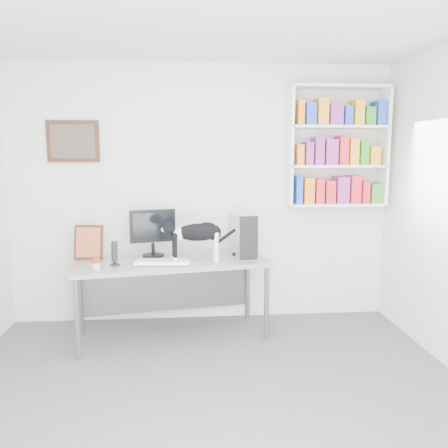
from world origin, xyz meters
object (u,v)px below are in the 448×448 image
object	(u,v)px
monitor	(153,233)
speaker	(114,253)
keyboard	(163,262)
bookshelf	(337,146)
leaning_print	(89,241)
soup_can	(96,263)
desk	(172,299)
pc_tower	(243,234)
cat	(197,242)

from	to	relation	value
monitor	speaker	size ratio (longest dim) A/B	2.05
keyboard	bookshelf	bearing A→B (deg)	22.87
leaning_print	soup_can	distance (m)	0.45
desk	speaker	world-z (taller)	speaker
pc_tower	soup_can	distance (m)	1.44
monitor	keyboard	distance (m)	0.42
speaker	soup_can	world-z (taller)	speaker
monitor	keyboard	xyz separation A→B (m)	(0.11, -0.34, -0.22)
bookshelf	pc_tower	distance (m)	1.35
keyboard	speaker	xyz separation A→B (m)	(-0.44, -0.01, 0.10)
leaning_print	cat	size ratio (longest dim) A/B	0.55
soup_can	cat	size ratio (longest dim) A/B	0.17
bookshelf	speaker	size ratio (longest dim) A/B	5.31
bookshelf	speaker	distance (m)	2.49
keyboard	pc_tower	world-z (taller)	pc_tower
keyboard	leaning_print	world-z (taller)	leaning_print
speaker	leaning_print	xyz separation A→B (m)	(-0.28, 0.29, 0.06)
bookshelf	cat	xyz separation A→B (m)	(-1.47, -0.49, -0.89)
monitor	soup_can	distance (m)	0.69
cat	leaning_print	bearing A→B (deg)	161.33
monitor	speaker	world-z (taller)	monitor
speaker	cat	xyz separation A→B (m)	(0.76, 0.06, 0.08)
pc_tower	cat	distance (m)	0.53
speaker	leaning_print	size ratio (longest dim) A/B	0.68
monitor	speaker	distance (m)	0.50
desk	keyboard	size ratio (longest dim) A/B	3.64
pc_tower	leaning_print	size ratio (longest dim) A/B	1.26
bookshelf	desk	distance (m)	2.30
soup_can	leaning_print	bearing A→B (deg)	108.77
bookshelf	keyboard	world-z (taller)	bookshelf
keyboard	leaning_print	distance (m)	0.79
bookshelf	speaker	xyz separation A→B (m)	(-2.23, -0.55, -0.97)
bookshelf	pc_tower	xyz separation A→B (m)	(-1.01, -0.23, -0.87)
desk	cat	xyz separation A→B (m)	(0.25, -0.10, 0.58)
keyboard	speaker	bearing A→B (deg)	-172.12
bookshelf	monitor	world-z (taller)	bookshelf
leaning_print	desk	bearing A→B (deg)	-2.49
bookshelf	pc_tower	world-z (taller)	bookshelf
monitor	soup_can	xyz separation A→B (m)	(-0.47, -0.47, -0.19)
soup_can	bookshelf	bearing A→B (deg)	15.71
pc_tower	soup_can	xyz separation A→B (m)	(-1.36, -0.43, -0.16)
desk	leaning_print	bearing A→B (deg)	161.12
bookshelf	monitor	xyz separation A→B (m)	(-1.90, -0.20, -0.85)
cat	speaker	bearing A→B (deg)	178.16
speaker	cat	world-z (taller)	cat
cat	bookshelf	bearing A→B (deg)	12.35
keyboard	desk	bearing A→B (deg)	70.91
bookshelf	soup_can	distance (m)	2.67
pc_tower	cat	bearing A→B (deg)	-159.21
leaning_print	soup_can	world-z (taller)	leaning_print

